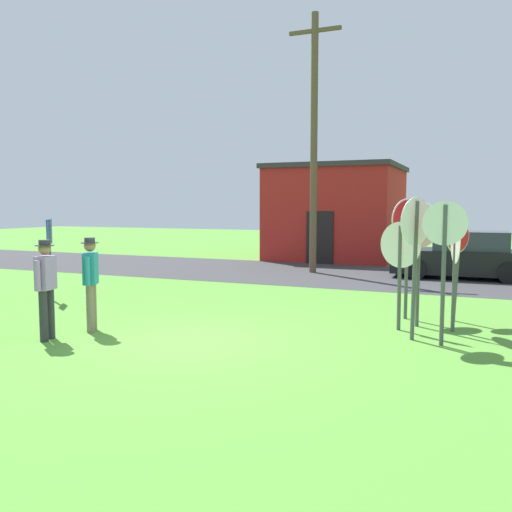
% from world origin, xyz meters
% --- Properties ---
extents(ground_plane, '(80.00, 80.00, 0.00)m').
position_xyz_m(ground_plane, '(0.00, 0.00, 0.00)').
color(ground_plane, '#518E33').
extents(street_asphalt, '(60.00, 6.40, 0.01)m').
position_xyz_m(street_asphalt, '(0.00, 9.94, 0.00)').
color(street_asphalt, '#38383A').
rests_on(street_asphalt, ground).
extents(building_background, '(5.42, 5.41, 4.06)m').
position_xyz_m(building_background, '(-1.53, 15.61, 2.04)').
color(building_background, '#B2231E').
rests_on(building_background, ground).
extents(utility_pole, '(1.80, 0.24, 8.76)m').
position_xyz_m(utility_pole, '(-0.95, 10.17, 4.56)').
color(utility_pole, brown).
rests_on(utility_pole, ground).
extents(parked_car_on_street, '(4.35, 2.11, 1.51)m').
position_xyz_m(parked_car_on_street, '(3.95, 10.66, 0.69)').
color(parked_car_on_street, black).
rests_on(parked_car_on_street, ground).
extents(stop_sign_far_back, '(0.79, 0.37, 2.03)m').
position_xyz_m(stop_sign_far_back, '(3.13, 2.34, 1.38)').
color(stop_sign_far_back, '#474C4C').
rests_on(stop_sign_far_back, ground).
extents(stop_sign_rear_right, '(0.72, 0.13, 2.39)m').
position_xyz_m(stop_sign_rear_right, '(3.96, 1.44, 1.63)').
color(stop_sign_rear_right, '#474C4C').
rests_on(stop_sign_rear_right, ground).
extents(stop_sign_nearest, '(0.42, 0.74, 2.47)m').
position_xyz_m(stop_sign_nearest, '(3.47, 1.65, 1.70)').
color(stop_sign_nearest, '#474C4C').
rests_on(stop_sign_nearest, ground).
extents(stop_sign_center_cluster, '(0.54, 0.69, 2.47)m').
position_xyz_m(stop_sign_center_cluster, '(3.11, 3.43, 1.71)').
color(stop_sign_center_cluster, '#474C4C').
rests_on(stop_sign_center_cluster, ground).
extents(stop_sign_tallest, '(0.43, 0.54, 2.03)m').
position_xyz_m(stop_sign_tallest, '(4.07, 3.57, 1.36)').
color(stop_sign_tallest, '#474C4C').
rests_on(stop_sign_tallest, ground).
extents(stop_sign_low_front, '(0.22, 0.85, 2.14)m').
position_xyz_m(stop_sign_low_front, '(4.07, 2.62, 1.47)').
color(stop_sign_low_front, '#474C4C').
rests_on(stop_sign_low_front, ground).
extents(stop_sign_leaning_left, '(0.76, 0.46, 2.40)m').
position_xyz_m(stop_sign_leaning_left, '(3.41, 2.79, 1.66)').
color(stop_sign_leaning_left, '#474C4C').
rests_on(stop_sign_leaning_left, ground).
extents(person_holding_notes, '(0.32, 0.56, 1.74)m').
position_xyz_m(person_holding_notes, '(-2.35, -0.82, 0.98)').
color(person_holding_notes, '#2D2D33').
rests_on(person_holding_notes, ground).
extents(person_in_blue, '(0.36, 0.51, 1.74)m').
position_xyz_m(person_in_blue, '(-2.09, 0.02, 0.98)').
color(person_in_blue, '#7A6B56').
rests_on(person_in_blue, ground).
extents(info_panel_leftmost, '(0.35, 0.51, 1.99)m').
position_xyz_m(info_panel_leftmost, '(-5.24, 2.31, 1.37)').
color(info_panel_leftmost, '#4C4C51').
rests_on(info_panel_leftmost, ground).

